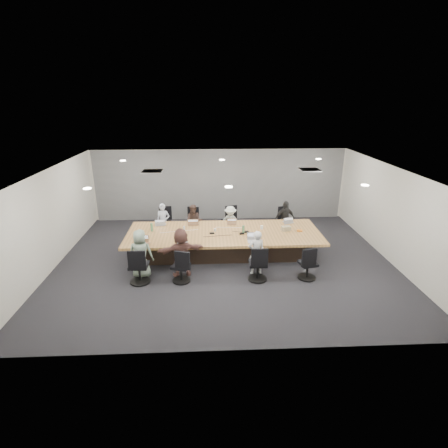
{
  "coord_description": "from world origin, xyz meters",
  "views": [
    {
      "loc": [
        -0.48,
        -9.61,
        4.73
      ],
      "look_at": [
        0.0,
        0.4,
        1.05
      ],
      "focal_mm": 28.0,
      "sensor_mm": 36.0,
      "label": 1
    }
  ],
  "objects_px": {
    "chair_7": "(308,266)",
    "laptop_5": "(183,243)",
    "chair_2": "(230,223)",
    "laptop_1": "(194,224)",
    "person_6": "(256,253)",
    "bottle_green_right": "(243,230)",
    "bottle_green_left": "(152,227)",
    "chair_6": "(258,266)",
    "mug_brown": "(137,234)",
    "chair_0": "(165,224)",
    "laptop_0": "(161,224)",
    "conference_table": "(224,242)",
    "chair_3": "(282,224)",
    "chair_5": "(181,269)",
    "person_0": "(163,222)",
    "laptop_6": "(254,241)",
    "canvas_bag": "(286,228)",
    "bottle_clear": "(184,229)",
    "person_4": "(141,254)",
    "laptop_3": "(288,222)",
    "laptop_4": "(144,244)",
    "chair_4": "(139,268)",
    "person_3": "(285,219)",
    "stapler": "(242,234)",
    "snack_packet": "(300,231)",
    "person_1": "(194,222)",
    "person_2": "(230,222)",
    "person_5": "(181,252)"
  },
  "relations": [
    {
      "from": "chair_7",
      "to": "chair_2",
      "type": "bearing_deg",
      "value": 106.94
    },
    {
      "from": "person_0",
      "to": "chair_5",
      "type": "bearing_deg",
      "value": -69.93
    },
    {
      "from": "person_3",
      "to": "stapler",
      "type": "bearing_deg",
      "value": -150.59
    },
    {
      "from": "person_6",
      "to": "bottle_green_right",
      "type": "xyz_separation_m",
      "value": [
        -0.24,
        1.2,
        0.22
      ]
    },
    {
      "from": "person_1",
      "to": "person_2",
      "type": "xyz_separation_m",
      "value": [
        1.26,
        0.0,
        -0.03
      ]
    },
    {
      "from": "laptop_1",
      "to": "bottle_green_left",
      "type": "bearing_deg",
      "value": 23.45
    },
    {
      "from": "chair_7",
      "to": "person_5",
      "type": "relative_size",
      "value": 0.54
    },
    {
      "from": "bottle_green_left",
      "to": "laptop_4",
      "type": "bearing_deg",
      "value": -94.92
    },
    {
      "from": "chair_0",
      "to": "bottle_green_right",
      "type": "xyz_separation_m",
      "value": [
        2.63,
        -1.85,
        0.46
      ]
    },
    {
      "from": "bottle_green_left",
      "to": "chair_4",
      "type": "bearing_deg",
      "value": -92.59
    },
    {
      "from": "chair_6",
      "to": "mug_brown",
      "type": "distance_m",
      "value": 3.81
    },
    {
      "from": "conference_table",
      "to": "chair_3",
      "type": "bearing_deg",
      "value": 37.65
    },
    {
      "from": "chair_7",
      "to": "laptop_5",
      "type": "height_order",
      "value": "chair_7"
    },
    {
      "from": "laptop_4",
      "to": "person_6",
      "type": "xyz_separation_m",
      "value": [
        3.18,
        -0.55,
        -0.1
      ]
    },
    {
      "from": "chair_5",
      "to": "canvas_bag",
      "type": "distance_m",
      "value": 3.67
    },
    {
      "from": "person_6",
      "to": "bottle_clear",
      "type": "distance_m",
      "value": 2.52
    },
    {
      "from": "chair_7",
      "to": "laptop_1",
      "type": "xyz_separation_m",
      "value": [
        -3.18,
        2.5,
        0.37
      ]
    },
    {
      "from": "chair_5",
      "to": "laptop_0",
      "type": "relative_size",
      "value": 2.37
    },
    {
      "from": "conference_table",
      "to": "person_0",
      "type": "height_order",
      "value": "person_0"
    },
    {
      "from": "laptop_5",
      "to": "stapler",
      "type": "distance_m",
      "value": 1.87
    },
    {
      "from": "bottle_green_left",
      "to": "person_2",
      "type": "bearing_deg",
      "value": 24.36
    },
    {
      "from": "chair_6",
      "to": "bottle_green_right",
      "type": "distance_m",
      "value": 1.63
    },
    {
      "from": "stapler",
      "to": "person_4",
      "type": "bearing_deg",
      "value": -167.1
    },
    {
      "from": "person_0",
      "to": "bottle_clear",
      "type": "bearing_deg",
      "value": -52.53
    },
    {
      "from": "person_1",
      "to": "person_2",
      "type": "relative_size",
      "value": 1.06
    },
    {
      "from": "person_0",
      "to": "laptop_6",
      "type": "distance_m",
      "value": 3.59
    },
    {
      "from": "laptop_4",
      "to": "snack_packet",
      "type": "xyz_separation_m",
      "value": [
        4.72,
        0.78,
        0.01
      ]
    },
    {
      "from": "mug_brown",
      "to": "canvas_bag",
      "type": "distance_m",
      "value": 4.61
    },
    {
      "from": "chair_0",
      "to": "chair_3",
      "type": "distance_m",
      "value": 4.24
    },
    {
      "from": "chair_3",
      "to": "person_6",
      "type": "height_order",
      "value": "person_6"
    },
    {
      "from": "chair_0",
      "to": "laptop_0",
      "type": "relative_size",
      "value": 2.59
    },
    {
      "from": "chair_0",
      "to": "laptop_4",
      "type": "bearing_deg",
      "value": 77.74
    },
    {
      "from": "chair_3",
      "to": "chair_4",
      "type": "height_order",
      "value": "chair_4"
    },
    {
      "from": "mug_brown",
      "to": "snack_packet",
      "type": "bearing_deg",
      "value": 1.91
    },
    {
      "from": "chair_2",
      "to": "laptop_0",
      "type": "xyz_separation_m",
      "value": [
        -2.33,
        -0.9,
        0.34
      ]
    },
    {
      "from": "chair_3",
      "to": "person_4",
      "type": "bearing_deg",
      "value": 18.79
    },
    {
      "from": "chair_2",
      "to": "person_3",
      "type": "xyz_separation_m",
      "value": [
        1.91,
        -0.35,
        0.25
      ]
    },
    {
      "from": "laptop_0",
      "to": "canvas_bag",
      "type": "xyz_separation_m",
      "value": [
        4.0,
        -0.75,
        0.06
      ]
    },
    {
      "from": "chair_3",
      "to": "chair_4",
      "type": "bearing_deg",
      "value": 21.72
    },
    {
      "from": "conference_table",
      "to": "person_3",
      "type": "relative_size",
      "value": 4.55
    },
    {
      "from": "bottle_clear",
      "to": "chair_5",
      "type": "bearing_deg",
      "value": -89.88
    },
    {
      "from": "laptop_6",
      "to": "bottle_clear",
      "type": "relative_size",
      "value": 1.82
    },
    {
      "from": "chair_3",
      "to": "laptop_5",
      "type": "height_order",
      "value": "laptop_5"
    },
    {
      "from": "chair_2",
      "to": "laptop_1",
      "type": "relative_size",
      "value": 2.31
    },
    {
      "from": "chair_0",
      "to": "conference_table",
      "type": "bearing_deg",
      "value": 134.78
    },
    {
      "from": "person_2",
      "to": "stapler",
      "type": "xyz_separation_m",
      "value": [
        0.26,
        -1.56,
        0.19
      ]
    },
    {
      "from": "laptop_3",
      "to": "laptop_4",
      "type": "xyz_separation_m",
      "value": [
        -4.54,
        -1.6,
        0.0
      ]
    },
    {
      "from": "chair_4",
      "to": "snack_packet",
      "type": "distance_m",
      "value": 5.03
    },
    {
      "from": "laptop_0",
      "to": "laptop_1",
      "type": "bearing_deg",
      "value": 175.33
    },
    {
      "from": "person_4",
      "to": "mug_brown",
      "type": "height_order",
      "value": "person_4"
    }
  ]
}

